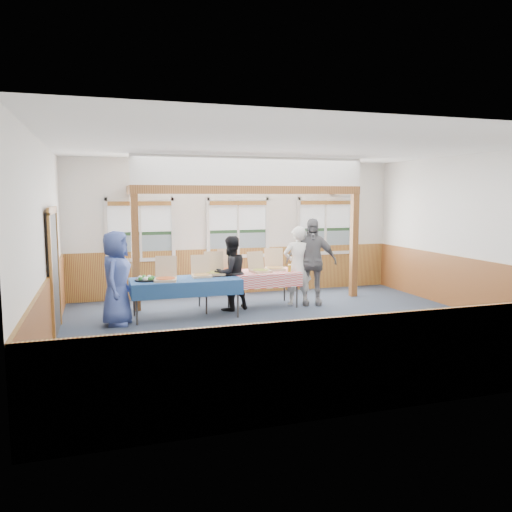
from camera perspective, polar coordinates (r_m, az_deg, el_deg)
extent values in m
plane|color=#242D3B|center=(9.02, 3.89, -8.30)|extent=(8.00, 8.00, 0.00)
plane|color=white|center=(8.75, 4.07, 12.38)|extent=(8.00, 8.00, 0.00)
plane|color=silver|center=(12.06, -2.12, 3.27)|extent=(8.00, 0.00, 8.00)
plane|color=silver|center=(5.65, 17.06, -1.16)|extent=(8.00, 0.00, 8.00)
plane|color=silver|center=(8.18, -23.11, 1.00)|extent=(0.00, 8.00, 8.00)
plane|color=silver|center=(10.86, 24.05, 2.27)|extent=(0.00, 8.00, 8.00)
cube|color=brown|center=(12.14, -2.06, -1.69)|extent=(7.98, 0.05, 1.10)
cube|color=brown|center=(5.90, 16.55, -11.28)|extent=(7.98, 0.05, 1.10)
cube|color=brown|center=(8.34, -22.59, -6.19)|extent=(0.05, 6.98, 1.10)
cube|color=brown|center=(10.96, 23.69, -3.20)|extent=(0.05, 6.98, 1.10)
cube|color=#303030|center=(9.13, -22.15, -1.88)|extent=(0.06, 1.30, 2.10)
cube|color=silver|center=(11.67, -12.98, -0.43)|extent=(1.52, 0.05, 0.08)
cube|color=silver|center=(11.58, -13.17, 6.36)|extent=(1.52, 0.05, 0.08)
cube|color=silver|center=(11.57, -16.73, 2.83)|extent=(0.08, 0.05, 1.46)
cube|color=silver|center=(11.68, -9.45, 3.06)|extent=(0.08, 0.05, 1.46)
cube|color=silver|center=(11.60, -13.07, 2.95)|extent=(0.05, 0.05, 1.30)
cube|color=slate|center=(11.67, -13.04, 1.05)|extent=(1.40, 0.02, 0.52)
cube|color=#1B371E|center=(11.65, -13.08, 2.52)|extent=(1.40, 0.02, 0.08)
cube|color=silver|center=(11.63, -13.13, 4.43)|extent=(1.40, 0.02, 0.70)
cube|color=brown|center=(11.56, -13.14, 5.86)|extent=(1.40, 0.07, 0.10)
cube|color=silver|center=(12.06, -2.03, -0.02)|extent=(1.52, 0.05, 0.08)
cube|color=silver|center=(11.97, -2.06, 6.55)|extent=(1.52, 0.05, 0.08)
cube|color=silver|center=(11.82, -5.50, 3.17)|extent=(0.08, 0.05, 1.46)
cube|color=silver|center=(12.22, 1.31, 3.32)|extent=(0.08, 0.05, 1.46)
cube|color=silver|center=(12.00, -2.04, 3.25)|extent=(0.05, 0.05, 1.30)
cube|color=slate|center=(12.07, -2.08, 1.41)|extent=(1.40, 0.02, 0.52)
cube|color=#1B371E|center=(12.04, -2.09, 2.83)|extent=(1.40, 0.02, 0.08)
cube|color=silver|center=(12.02, -2.10, 4.68)|extent=(1.40, 0.02, 0.70)
cube|color=brown|center=(11.96, -2.03, 6.07)|extent=(1.40, 0.07, 0.10)
cube|color=silver|center=(12.86, 7.90, 0.35)|extent=(1.52, 0.05, 0.08)
cube|color=silver|center=(12.78, 8.00, 6.51)|extent=(1.52, 0.05, 0.08)
cube|color=silver|center=(12.50, 4.88, 3.38)|extent=(0.08, 0.05, 1.46)
cube|color=silver|center=(13.14, 10.87, 3.45)|extent=(0.08, 0.05, 1.46)
cube|color=silver|center=(12.80, 7.95, 3.42)|extent=(0.05, 0.05, 1.30)
cube|color=slate|center=(12.87, 7.84, 1.70)|extent=(1.40, 0.02, 0.52)
cube|color=#1B371E|center=(12.84, 7.87, 3.02)|extent=(1.40, 0.02, 0.08)
cube|color=silver|center=(12.82, 7.89, 4.76)|extent=(1.40, 0.02, 0.70)
cube|color=brown|center=(12.76, 8.03, 6.06)|extent=(1.40, 0.07, 0.10)
cube|color=#5E3515|center=(10.49, -13.61, 0.34)|extent=(0.15, 0.15, 2.40)
cube|color=#5E3515|center=(11.91, 11.14, 1.17)|extent=(0.15, 0.15, 2.40)
cube|color=#5E3515|center=(10.88, -0.45, 7.57)|extent=(5.15, 0.18, 0.18)
cylinder|color=#303030|center=(9.42, -13.48, -5.53)|extent=(0.04, 0.04, 0.73)
cylinder|color=#303030|center=(10.14, -13.77, -4.67)|extent=(0.04, 0.04, 0.73)
cylinder|color=#303030|center=(9.73, -2.08, -4.95)|extent=(0.04, 0.04, 0.73)
cylinder|color=#303030|center=(10.43, -3.15, -4.16)|extent=(0.04, 0.04, 0.73)
cube|color=#303030|center=(9.82, -8.08, -2.71)|extent=(2.21, 1.55, 0.03)
cube|color=navy|center=(9.81, -8.09, -2.60)|extent=(2.29, 1.63, 0.01)
cube|color=navy|center=(9.40, -7.61, -3.91)|extent=(1.95, 0.80, 0.28)
cube|color=navy|center=(10.28, -8.49, -2.99)|extent=(1.95, 0.80, 0.28)
cylinder|color=#303030|center=(10.05, -5.69, -4.60)|extent=(0.04, 0.04, 0.73)
cylinder|color=#303030|center=(10.77, -6.50, -3.84)|extent=(0.04, 0.04, 0.73)
cylinder|color=#303030|center=(10.61, 4.69, -3.97)|extent=(0.04, 0.04, 0.73)
cylinder|color=#303030|center=(11.29, 3.27, -3.30)|extent=(0.04, 0.04, 0.73)
cube|color=#303030|center=(10.58, -0.95, -1.95)|extent=(2.08, 0.89, 0.03)
cube|color=red|center=(10.57, -0.95, -1.85)|extent=(2.14, 0.95, 0.01)
cube|color=red|center=(10.16, -0.21, -3.03)|extent=(2.13, 0.04, 0.28)
cube|color=red|center=(11.03, -1.63, -2.24)|extent=(2.13, 0.04, 0.28)
cube|color=tan|center=(9.61, -10.30, -2.69)|extent=(0.48, 0.48, 0.05)
cylinder|color=#C8792F|center=(9.60, -10.30, -2.51)|extent=(0.42, 0.42, 0.01)
cube|color=tan|center=(9.82, -10.25, -1.17)|extent=(0.42, 0.17, 0.40)
cube|color=tan|center=(9.99, -6.22, -2.26)|extent=(0.40, 0.40, 0.04)
cylinder|color=#D6B563|center=(9.98, -6.22, -2.10)|extent=(0.35, 0.35, 0.01)
cube|color=tan|center=(10.18, -6.40, -0.92)|extent=(0.38, 0.12, 0.37)
cube|color=tan|center=(10.25, -4.75, -2.00)|extent=(0.47, 0.47, 0.05)
cylinder|color=gold|center=(10.24, -4.75, -1.84)|extent=(0.41, 0.41, 0.01)
cube|color=tan|center=(10.46, -4.86, -0.59)|extent=(0.42, 0.16, 0.40)
cube|color=tan|center=(10.62, -2.99, -1.67)|extent=(0.42, 0.42, 0.05)
cylinder|color=#C8792F|center=(10.62, -2.99, -1.51)|extent=(0.37, 0.37, 0.01)
cube|color=tan|center=(10.83, -3.32, -0.30)|extent=(0.42, 0.10, 0.41)
cube|color=tan|center=(10.53, 0.54, -1.75)|extent=(0.45, 0.45, 0.04)
cylinder|color=gold|center=(10.53, 0.54, -1.60)|extent=(0.39, 0.39, 0.01)
cube|color=tan|center=(10.70, -0.06, -0.48)|extent=(0.39, 0.16, 0.38)
cube|color=tan|center=(10.86, 2.19, -1.48)|extent=(0.49, 0.49, 0.05)
cylinder|color=#D6B563|center=(10.86, 2.19, -1.32)|extent=(0.43, 0.43, 0.01)
cube|color=tan|center=(11.08, 2.03, -0.14)|extent=(0.42, 0.18, 0.41)
cylinder|color=black|center=(9.72, -12.46, -2.68)|extent=(0.42, 0.42, 0.03)
cylinder|color=silver|center=(9.71, -12.46, -2.53)|extent=(0.10, 0.10, 0.04)
sphere|color=#2C6D29|center=(9.72, -11.78, -2.48)|extent=(0.10, 0.10, 0.10)
sphere|color=silver|center=(9.81, -12.09, -2.40)|extent=(0.10, 0.10, 0.10)
sphere|color=#2C6D29|center=(9.82, -12.67, -2.41)|extent=(0.10, 0.10, 0.10)
sphere|color=silver|center=(9.75, -13.10, -2.48)|extent=(0.10, 0.10, 0.10)
sphere|color=#2C6D29|center=(9.66, -13.06, -2.58)|extent=(0.10, 0.10, 0.10)
sphere|color=silver|center=(9.60, -12.56, -2.62)|extent=(0.10, 0.10, 0.10)
sphere|color=#2C6D29|center=(9.63, -11.98, -2.57)|extent=(0.10, 0.10, 0.10)
cylinder|color=#A87B1C|center=(10.60, 3.85, -1.41)|extent=(0.07, 0.07, 0.15)
imported|color=silver|center=(10.83, 4.77, -1.11)|extent=(0.67, 0.49, 1.71)
imported|color=black|center=(10.31, -2.92, -1.98)|extent=(0.91, 0.81, 1.54)
imported|color=#3C5097|center=(9.47, -15.69, -2.45)|extent=(0.78, 0.97, 1.73)
imported|color=slate|center=(10.88, 6.33, -0.64)|extent=(1.19, 0.77, 1.89)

